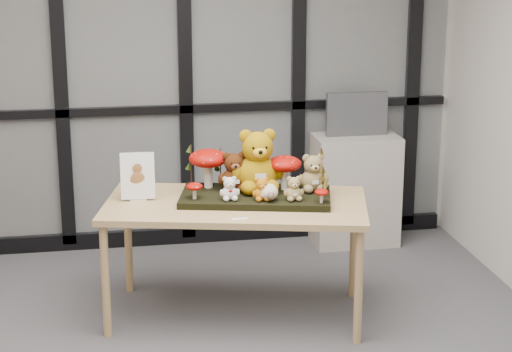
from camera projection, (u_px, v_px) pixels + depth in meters
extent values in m
plane|color=beige|center=(123.00, 63.00, 6.72)|extent=(5.00, 0.00, 5.00)
cube|color=#2D383F|center=(123.00, 63.00, 6.69)|extent=(4.90, 0.02, 2.70)
cube|color=black|center=(130.00, 238.00, 7.05)|extent=(4.90, 0.06, 0.12)
cube|color=black|center=(125.00, 111.00, 6.78)|extent=(4.90, 0.06, 0.06)
cube|color=black|center=(60.00, 65.00, 6.61)|extent=(0.10, 0.06, 2.70)
cube|color=black|center=(185.00, 62.00, 6.76)|extent=(0.10, 0.06, 2.70)
cube|color=black|center=(299.00, 59.00, 6.91)|extent=(0.10, 0.06, 2.70)
cube|color=black|center=(414.00, 56.00, 7.06)|extent=(0.10, 0.06, 2.70)
cube|color=tan|center=(236.00, 206.00, 5.65)|extent=(1.73, 1.14, 0.04)
cylinder|color=tan|center=(106.00, 281.00, 5.46)|extent=(0.05, 0.05, 0.70)
cylinder|color=tan|center=(128.00, 241.00, 6.13)|extent=(0.05, 0.05, 0.70)
cylinder|color=tan|center=(359.00, 287.00, 5.37)|extent=(0.05, 0.05, 0.70)
cylinder|color=tan|center=(354.00, 246.00, 6.04)|extent=(0.05, 0.05, 0.70)
cube|color=black|center=(256.00, 197.00, 5.69)|extent=(0.99, 0.66, 0.04)
cube|color=silver|center=(138.00, 199.00, 5.70)|extent=(0.10, 0.06, 0.01)
cube|color=white|center=(138.00, 176.00, 5.66)|extent=(0.21, 0.07, 0.28)
ellipsoid|color=brown|center=(138.00, 180.00, 5.66)|extent=(0.09, 0.01, 0.10)
ellipsoid|color=brown|center=(137.00, 168.00, 5.63)|extent=(0.06, 0.01, 0.06)
cube|color=white|center=(240.00, 219.00, 5.33)|extent=(0.09, 0.03, 0.00)
cube|color=#AEA69B|center=(355.00, 190.00, 7.03)|extent=(0.63, 0.37, 0.84)
cube|color=#484A4F|center=(357.00, 114.00, 6.89)|extent=(0.46, 0.05, 0.33)
cube|color=black|center=(357.00, 115.00, 6.87)|extent=(0.41, 0.00, 0.27)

